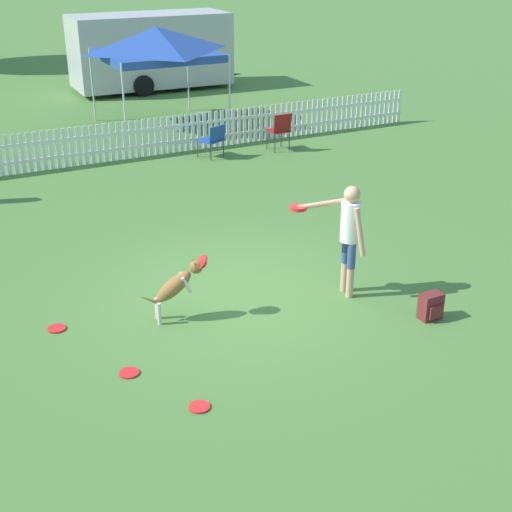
{
  "coord_description": "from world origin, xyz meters",
  "views": [
    {
      "loc": [
        -4.03,
        -8.37,
        4.84
      ],
      "look_at": [
        0.07,
        -0.42,
        0.8
      ],
      "focal_mm": 50.0,
      "sensor_mm": 36.0,
      "label": 1
    }
  ],
  "objects_px": {
    "folding_chair_center": "(280,128)",
    "frisbee_midfield": "(57,329)",
    "canopy_tent_main": "(156,43)",
    "backpack_on_grass": "(431,306)",
    "leaping_dog": "(178,284)",
    "handler_person": "(348,228)",
    "folding_chair_green_right": "(213,138)",
    "equipment_trailer": "(151,50)",
    "frisbee_near_handler": "(129,373)",
    "frisbee_near_dog": "(199,407)"
  },
  "relations": [
    {
      "from": "folding_chair_green_right",
      "to": "equipment_trailer",
      "type": "bearing_deg",
      "value": -122.99
    },
    {
      "from": "folding_chair_center",
      "to": "frisbee_midfield",
      "type": "bearing_deg",
      "value": 41.56
    },
    {
      "from": "frisbee_midfield",
      "to": "equipment_trailer",
      "type": "distance_m",
      "value": 16.42
    },
    {
      "from": "handler_person",
      "to": "backpack_on_grass",
      "type": "distance_m",
      "value": 1.58
    },
    {
      "from": "leaping_dog",
      "to": "frisbee_midfield",
      "type": "xyz_separation_m",
      "value": [
        -1.58,
        0.47,
        -0.52
      ]
    },
    {
      "from": "frisbee_near_handler",
      "to": "backpack_on_grass",
      "type": "relative_size",
      "value": 0.64
    },
    {
      "from": "handler_person",
      "to": "frisbee_near_handler",
      "type": "xyz_separation_m",
      "value": [
        -3.48,
        -0.57,
        -1.03
      ]
    },
    {
      "from": "handler_person",
      "to": "frisbee_midfield",
      "type": "distance_m",
      "value": 4.24
    },
    {
      "from": "leaping_dog",
      "to": "frisbee_near_handler",
      "type": "distance_m",
      "value": 1.53
    },
    {
      "from": "equipment_trailer",
      "to": "frisbee_near_handler",
      "type": "bearing_deg",
      "value": -109.19
    },
    {
      "from": "handler_person",
      "to": "frisbee_near_handler",
      "type": "height_order",
      "value": "handler_person"
    },
    {
      "from": "equipment_trailer",
      "to": "frisbee_midfield",
      "type": "bearing_deg",
      "value": -112.76
    },
    {
      "from": "frisbee_near_dog",
      "to": "backpack_on_grass",
      "type": "distance_m",
      "value": 3.66
    },
    {
      "from": "frisbee_near_handler",
      "to": "frisbee_near_dog",
      "type": "height_order",
      "value": "same"
    },
    {
      "from": "leaping_dog",
      "to": "frisbee_near_dog",
      "type": "bearing_deg",
      "value": -5.43
    },
    {
      "from": "frisbee_near_handler",
      "to": "canopy_tent_main",
      "type": "relative_size",
      "value": 0.08
    },
    {
      "from": "handler_person",
      "to": "backpack_on_grass",
      "type": "height_order",
      "value": "handler_person"
    },
    {
      "from": "frisbee_near_dog",
      "to": "equipment_trailer",
      "type": "height_order",
      "value": "equipment_trailer"
    },
    {
      "from": "frisbee_midfield",
      "to": "folding_chair_green_right",
      "type": "xyz_separation_m",
      "value": [
        5.19,
        6.44,
        0.45
      ]
    },
    {
      "from": "frisbee_near_handler",
      "to": "backpack_on_grass",
      "type": "height_order",
      "value": "backpack_on_grass"
    },
    {
      "from": "backpack_on_grass",
      "to": "canopy_tent_main",
      "type": "bearing_deg",
      "value": 87.67
    },
    {
      "from": "leaping_dog",
      "to": "frisbee_near_handler",
      "type": "bearing_deg",
      "value": -36.22
    },
    {
      "from": "frisbee_midfield",
      "to": "backpack_on_grass",
      "type": "xyz_separation_m",
      "value": [
        4.66,
        -2.06,
        0.17
      ]
    },
    {
      "from": "leaping_dog",
      "to": "frisbee_midfield",
      "type": "distance_m",
      "value": 1.73
    },
    {
      "from": "frisbee_midfield",
      "to": "equipment_trailer",
      "type": "relative_size",
      "value": 0.04
    },
    {
      "from": "folding_chair_center",
      "to": "canopy_tent_main",
      "type": "bearing_deg",
      "value": -64.8
    },
    {
      "from": "frisbee_near_handler",
      "to": "frisbee_near_dog",
      "type": "relative_size",
      "value": 1.0
    },
    {
      "from": "frisbee_midfield",
      "to": "canopy_tent_main",
      "type": "xyz_separation_m",
      "value": [
        5.14,
        9.85,
        2.22
      ]
    },
    {
      "from": "backpack_on_grass",
      "to": "canopy_tent_main",
      "type": "relative_size",
      "value": 0.13
    },
    {
      "from": "frisbee_near_dog",
      "to": "folding_chair_center",
      "type": "bearing_deg",
      "value": 56.02
    },
    {
      "from": "handler_person",
      "to": "frisbee_midfield",
      "type": "xyz_separation_m",
      "value": [
        -4.01,
        0.9,
        -1.03
      ]
    },
    {
      "from": "leaping_dog",
      "to": "canopy_tent_main",
      "type": "height_order",
      "value": "canopy_tent_main"
    },
    {
      "from": "frisbee_near_handler",
      "to": "folding_chair_center",
      "type": "distance_m",
      "value": 10.0
    },
    {
      "from": "folding_chair_center",
      "to": "handler_person",
      "type": "bearing_deg",
      "value": 67.47
    },
    {
      "from": "frisbee_near_dog",
      "to": "folding_chair_green_right",
      "type": "bearing_deg",
      "value": 64.91
    },
    {
      "from": "handler_person",
      "to": "leaping_dog",
      "type": "height_order",
      "value": "handler_person"
    },
    {
      "from": "handler_person",
      "to": "folding_chair_green_right",
      "type": "distance_m",
      "value": 7.45
    },
    {
      "from": "frisbee_near_dog",
      "to": "frisbee_midfield",
      "type": "relative_size",
      "value": 1.0
    },
    {
      "from": "canopy_tent_main",
      "to": "folding_chair_green_right",
      "type": "bearing_deg",
      "value": -89.08
    },
    {
      "from": "frisbee_midfield",
      "to": "frisbee_near_handler",
      "type": "bearing_deg",
      "value": -70.03
    },
    {
      "from": "folding_chair_center",
      "to": "backpack_on_grass",
      "type": "bearing_deg",
      "value": 74.36
    },
    {
      "from": "backpack_on_grass",
      "to": "leaping_dog",
      "type": "bearing_deg",
      "value": 152.68
    },
    {
      "from": "frisbee_near_dog",
      "to": "canopy_tent_main",
      "type": "height_order",
      "value": "canopy_tent_main"
    },
    {
      "from": "folding_chair_center",
      "to": "canopy_tent_main",
      "type": "distance_m",
      "value": 4.36
    },
    {
      "from": "frisbee_near_dog",
      "to": "backpack_on_grass",
      "type": "bearing_deg",
      "value": 6.58
    },
    {
      "from": "handler_person",
      "to": "backpack_on_grass",
      "type": "xyz_separation_m",
      "value": [
        0.64,
        -1.16,
        -0.86
      ]
    },
    {
      "from": "handler_person",
      "to": "equipment_trailer",
      "type": "xyz_separation_m",
      "value": [
        2.72,
        15.82,
        0.25
      ]
    },
    {
      "from": "leaping_dog",
      "to": "handler_person",
      "type": "bearing_deg",
      "value": 90.17
    },
    {
      "from": "folding_chair_center",
      "to": "folding_chair_green_right",
      "type": "relative_size",
      "value": 1.18
    },
    {
      "from": "leaping_dog",
      "to": "canopy_tent_main",
      "type": "distance_m",
      "value": 11.05
    }
  ]
}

